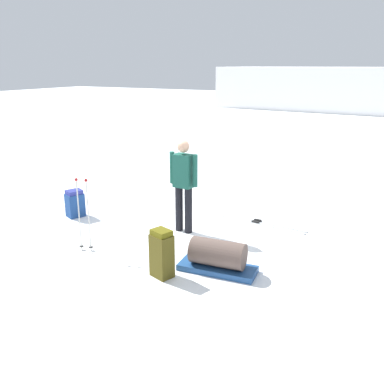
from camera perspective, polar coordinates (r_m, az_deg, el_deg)
ground_plane at (r=8.08m, az=0.00°, el=-4.76°), size 80.00×80.00×0.00m
distant_snow_ridge at (r=30.82m, az=17.62°, el=13.08°), size 14.57×5.71×2.80m
skier_standing at (r=7.60m, az=-1.14°, el=1.43°), size 0.57×0.23×1.70m
ski_pair_near at (r=8.41m, az=8.66°, el=-4.00°), size 2.00×0.36×0.05m
backpack_large_dark at (r=6.18m, az=-4.08°, el=-8.27°), size 0.36×0.32×0.72m
backpack_bright at (r=8.89m, az=-15.42°, el=-1.51°), size 0.38×0.41×0.55m
ski_poles_planted_near at (r=7.10m, az=-14.35°, el=-2.48°), size 0.23×0.12×1.23m
gear_sled at (r=6.38m, az=3.47°, el=-8.71°), size 1.20×0.57×0.49m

